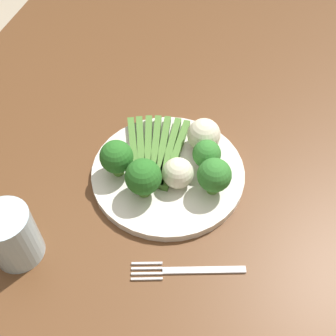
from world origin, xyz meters
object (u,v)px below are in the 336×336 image
Objects in this scene: broccoli_outer_edge at (143,177)px; water_glass at (12,236)px; broccoli_front_left at (116,157)px; broccoli_right at (207,154)px; fork at (186,270)px; asparagus_bundle at (155,150)px; dining_table at (178,212)px; broccoli_back at (214,176)px; cauliflower_back_right at (204,135)px; plate at (168,173)px; cauliflower_edge at (175,173)px.

water_glass is at bearing 131.52° from broccoli_outer_edge.
water_glass is (-0.17, 0.10, -0.01)m from broccoli_front_left.
water_glass reaches higher than broccoli_front_left.
fork is (-0.19, -0.01, -0.05)m from broccoli_right.
broccoli_front_left reaches higher than asparagus_bundle.
broccoli_right is at bearing -108.04° from asparagus_bundle.
broccoli_back is (-0.02, -0.06, 0.15)m from dining_table.
broccoli_back is 1.15× the size of cauliflower_back_right.
asparagus_bundle is 2.54× the size of broccoli_back.
dining_table is 24.64× the size of cauliflower_back_right.
broccoli_right is at bearing -55.93° from dining_table.
plate is 0.27m from water_glass.
broccoli_back is at bearing -57.32° from water_glass.
cauliflower_back_right is (0.12, -0.07, -0.01)m from broccoli_outer_edge.
plate is 3.88× the size of broccoli_back.
dining_table is 21.36× the size of broccoli_back.
asparagus_bundle is at bearing 43.32° from plate.
broccoli_back is at bearing -108.03° from dining_table.
broccoli_back is at bearing -156.91° from broccoli_right.
cauliflower_edge is at bearing 88.19° from broccoli_back.
broccoli_right is 0.62× the size of water_glass.
broccoli_outer_edge is (-0.03, 0.11, 0.00)m from broccoli_back.
dining_table is at bearing 71.97° from broccoli_back.
dining_table is at bearing -15.22° from cauliflower_edge.
asparagus_bundle is 0.09m from cauliflower_back_right.
dining_table is at bearing 160.38° from cauliflower_back_right.
broccoli_front_left reaches higher than fork.
broccoli_front_left is at bearing 106.74° from plate.
fork is 1.76× the size of water_glass.
broccoli_right reaches higher than fork.
fork is at bearing -178.18° from broccoli_right.
water_glass is (-0.22, 0.15, 0.03)m from asparagus_bundle.
dining_table is at bearing 124.07° from broccoli_right.
cauliflower_edge is at bearing -85.20° from fork.
asparagus_bundle is 2.40× the size of broccoli_outer_edge.
plate is 0.08m from broccoli_outer_edge.
cauliflower_back_right is (0.09, -0.03, 0.00)m from cauliflower_edge.
broccoli_back is (-0.05, -0.02, 0.01)m from broccoli_right.
cauliflower_edge is at bearing 134.84° from broccoli_right.
broccoli_outer_edge reaches higher than cauliflower_edge.
broccoli_outer_edge reaches higher than asparagus_bundle.
broccoli_front_left is at bearing 128.81° from asparagus_bundle.
broccoli_front_left is 0.21m from fork.
broccoli_front_left is (-0.04, 0.14, 0.01)m from broccoli_right.
broccoli_right is at bearing -48.97° from broccoli_outer_edge.
plate is at bearing 108.36° from broccoli_right.
fork is at bearing -140.05° from broccoli_outer_edge.
plate is at bearing -82.42° from fork.
broccoli_outer_edge is 1.05× the size of broccoli_front_left.
water_glass reaches higher than dining_table.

